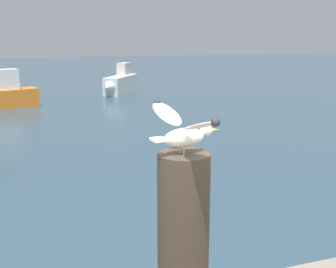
{
  "coord_description": "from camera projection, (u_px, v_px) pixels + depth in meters",
  "views": [
    {
      "loc": [
        -0.7,
        -2.33,
        2.91
      ],
      "look_at": [
        0.1,
        -0.07,
        2.36
      ],
      "focal_mm": 45.99,
      "sensor_mm": 36.0,
      "label": 1
    }
  ],
  "objects": [
    {
      "name": "mooring_post",
      "position": [
        183.0,
        242.0,
        2.36
      ],
      "size": [
        0.28,
        0.28,
        1.01
      ],
      "primitive_type": "cylinder",
      "color": "#382D23",
      "rests_on": "harbor_quay"
    },
    {
      "name": "seagull",
      "position": [
        185.0,
        130.0,
        2.22
      ],
      "size": [
        0.39,
        0.66,
        0.25
      ],
      "color": "tan",
      "rests_on": "mooring_post"
    },
    {
      "name": "boat_white",
      "position": [
        120.0,
        83.0,
        22.17
      ],
      "size": [
        2.63,
        3.39,
        1.52
      ],
      "color": "silver",
      "rests_on": "ground_plane"
    }
  ]
}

